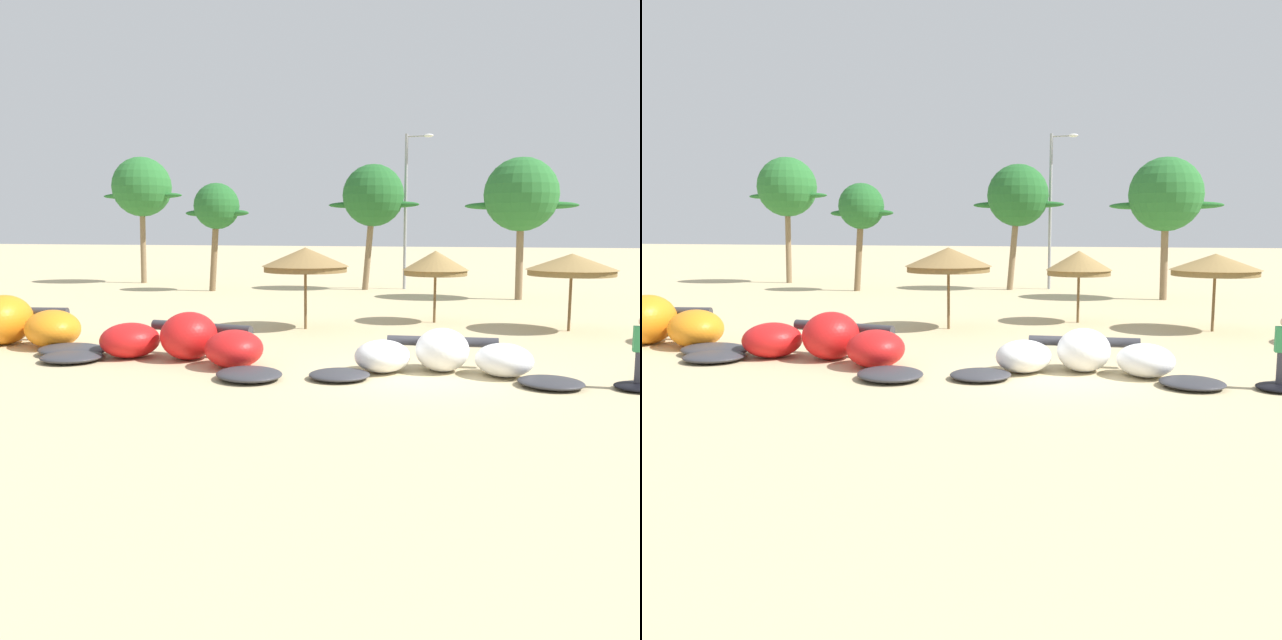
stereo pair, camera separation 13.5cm
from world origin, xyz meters
The scene contains 11 objects.
ground_plane centered at (0.00, 0.00, 0.00)m, with size 260.00×260.00×0.00m, color #C6B284.
kite_left centered at (-6.27, 0.02, 0.50)m, with size 7.42×3.80×1.30m.
kite_left_of_center centered at (0.57, 0.46, 0.41)m, with size 6.56×3.32×1.08m.
beach_umbrella_near_van centered at (-4.89, 6.71, 2.47)m, with size 3.08×3.08×2.89m.
beach_umbrella_middle centered at (-0.68, 9.67, 2.27)m, with size 2.50×2.50×2.73m.
beach_umbrella_near_palms centered at (4.08, 8.78, 2.32)m, with size 3.08×3.08×2.70m.
palm_leftmost centered at (-21.54, 23.71, 6.28)m, with size 5.82×3.88×8.28m.
palm_left centered at (-14.26, 19.56, 4.77)m, with size 3.93×2.62×6.18m.
palm_left_of_gap centered at (-5.85, 22.89, 5.46)m, with size 5.39×3.59×7.32m.
palm_center_left centered at (2.38, 19.42, 5.23)m, with size 5.51×3.67×7.11m.
lamppost_west centered at (-4.00, 24.01, 5.07)m, with size 1.64×0.24×9.09m.
Camera 2 is at (2.30, -15.61, 3.48)m, focal length 37.30 mm.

